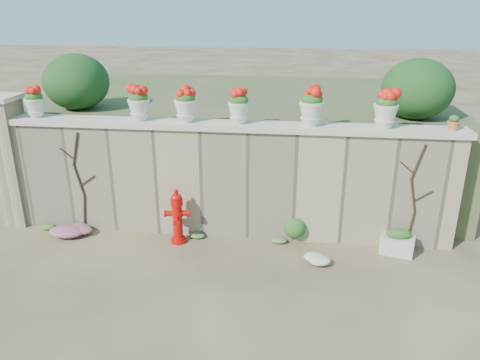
# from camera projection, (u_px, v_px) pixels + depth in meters

# --- Properties ---
(ground) EXTENTS (80.00, 80.00, 0.00)m
(ground) POSITION_uv_depth(u_px,v_px,m) (209.00, 286.00, 7.11)
(ground) COLOR #483924
(ground) RESTS_ON ground
(stone_wall) EXTENTS (8.00, 0.40, 2.00)m
(stone_wall) POSITION_uv_depth(u_px,v_px,m) (226.00, 182.00, 8.42)
(stone_wall) COLOR #978764
(stone_wall) RESTS_ON ground
(wall_cap) EXTENTS (8.10, 0.52, 0.10)m
(wall_cap) POSITION_uv_depth(u_px,v_px,m) (225.00, 126.00, 8.05)
(wall_cap) COLOR beige
(wall_cap) RESTS_ON stone_wall
(gate_pillar) EXTENTS (0.72, 0.72, 2.48)m
(gate_pillar) POSITION_uv_depth(u_px,v_px,m) (8.00, 160.00, 8.81)
(gate_pillar) COLOR #978764
(gate_pillar) RESTS_ON ground
(raised_fill) EXTENTS (9.00, 6.00, 2.00)m
(raised_fill) POSITION_uv_depth(u_px,v_px,m) (246.00, 136.00, 11.39)
(raised_fill) COLOR #384C23
(raised_fill) RESTS_ON ground
(back_shrub_left) EXTENTS (1.30, 1.30, 1.10)m
(back_shrub_left) POSITION_uv_depth(u_px,v_px,m) (76.00, 82.00, 9.35)
(back_shrub_left) COLOR #143814
(back_shrub_left) RESTS_ON raised_fill
(back_shrub_right) EXTENTS (1.30, 1.30, 1.10)m
(back_shrub_right) POSITION_uv_depth(u_px,v_px,m) (418.00, 89.00, 8.59)
(back_shrub_right) COLOR #143814
(back_shrub_right) RESTS_ON raised_fill
(vine_left) EXTENTS (0.60, 0.04, 1.91)m
(vine_left) POSITION_uv_depth(u_px,v_px,m) (80.00, 181.00, 8.53)
(vine_left) COLOR black
(vine_left) RESTS_ON ground
(vine_right) EXTENTS (0.60, 0.04, 1.91)m
(vine_right) POSITION_uv_depth(u_px,v_px,m) (414.00, 196.00, 7.85)
(vine_right) COLOR black
(vine_right) RESTS_ON ground
(fire_hydrant) EXTENTS (0.44, 0.31, 1.01)m
(fire_hydrant) POSITION_uv_depth(u_px,v_px,m) (177.00, 216.00, 8.25)
(fire_hydrant) COLOR #BC0B07
(fire_hydrant) RESTS_ON ground
(planter_box) EXTENTS (0.62, 0.47, 0.46)m
(planter_box) POSITION_uv_depth(u_px,v_px,m) (397.00, 242.00, 7.97)
(planter_box) COLOR beige
(planter_box) RESTS_ON ground
(green_shrub) EXTENTS (0.64, 0.57, 0.60)m
(green_shrub) POSITION_uv_depth(u_px,v_px,m) (293.00, 227.00, 8.29)
(green_shrub) COLOR #1E5119
(green_shrub) RESTS_ON ground
(magenta_clump) EXTENTS (0.84, 0.56, 0.23)m
(magenta_clump) POSITION_uv_depth(u_px,v_px,m) (72.00, 229.00, 8.64)
(magenta_clump) COLOR #CA288C
(magenta_clump) RESTS_ON ground
(white_flowers) EXTENTS (0.57, 0.46, 0.21)m
(white_flowers) POSITION_uv_depth(u_px,v_px,m) (317.00, 258.00, 7.68)
(white_flowers) COLOR white
(white_flowers) RESTS_ON ground
(urn_pot_0) EXTENTS (0.35, 0.35, 0.55)m
(urn_pot_0) POSITION_uv_depth(u_px,v_px,m) (35.00, 102.00, 8.33)
(urn_pot_0) COLOR beige
(urn_pot_0) RESTS_ON wall_cap
(urn_pot_1) EXTENTS (0.39, 0.39, 0.60)m
(urn_pot_1) POSITION_uv_depth(u_px,v_px,m) (139.00, 103.00, 8.10)
(urn_pot_1) COLOR beige
(urn_pot_1) RESTS_ON wall_cap
(urn_pot_2) EXTENTS (0.39, 0.39, 0.61)m
(urn_pot_2) POSITION_uv_depth(u_px,v_px,m) (185.00, 104.00, 8.00)
(urn_pot_2) COLOR beige
(urn_pot_2) RESTS_ON wall_cap
(urn_pot_3) EXTENTS (0.37, 0.37, 0.59)m
(urn_pot_3) POSITION_uv_depth(u_px,v_px,m) (239.00, 106.00, 7.90)
(urn_pot_3) COLOR beige
(urn_pot_3) RESTS_ON wall_cap
(urn_pot_4) EXTENTS (0.41, 0.41, 0.65)m
(urn_pot_4) POSITION_uv_depth(u_px,v_px,m) (312.00, 107.00, 7.75)
(urn_pot_4) COLOR beige
(urn_pot_4) RESTS_ON wall_cap
(urn_pot_5) EXTENTS (0.40, 0.40, 0.63)m
(urn_pot_5) POSITION_uv_depth(u_px,v_px,m) (386.00, 109.00, 7.62)
(urn_pot_5) COLOR beige
(urn_pot_5) RESTS_ON wall_cap
(terracotta_pot) EXTENTS (0.20, 0.20, 0.23)m
(terracotta_pot) POSITION_uv_depth(u_px,v_px,m) (453.00, 123.00, 7.56)
(terracotta_pot) COLOR #BB5F39
(terracotta_pot) RESTS_ON wall_cap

